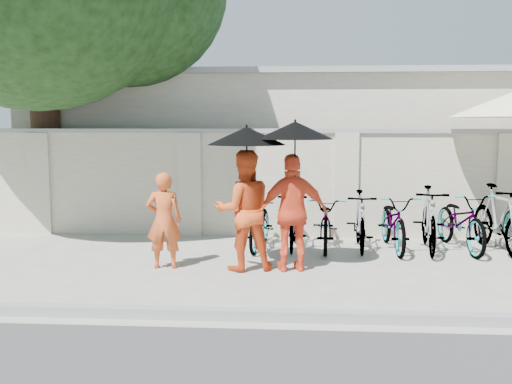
{
  "coord_description": "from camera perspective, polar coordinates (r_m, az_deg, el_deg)",
  "views": [
    {
      "loc": [
        1.01,
        -7.81,
        2.17
      ],
      "look_at": [
        0.41,
        1.11,
        1.1
      ],
      "focal_mm": 40.0,
      "sensor_mm": 36.0,
      "label": 1
    }
  ],
  "objects": [
    {
      "name": "ground",
      "position": [
        8.17,
        -3.44,
        -8.59
      ],
      "size": [
        80.0,
        80.0,
        0.0
      ],
      "primitive_type": "plane",
      "color": "#AFA997"
    },
    {
      "name": "monk_right",
      "position": [
        8.4,
        3.73,
        -2.09
      ],
      "size": [
        1.08,
        0.61,
        1.74
      ],
      "primitive_type": "imported",
      "rotation": [
        0.0,
        0.0,
        3.33
      ],
      "color": "#F64D27",
      "rests_on": "ground"
    },
    {
      "name": "bike_2",
      "position": [
        9.99,
        7.06,
        -3.04
      ],
      "size": [
        0.71,
        1.81,
        0.93
      ],
      "primitive_type": "imported",
      "rotation": [
        0.0,
        0.0,
        -0.05
      ],
      "color": "gray",
      "rests_on": "ground"
    },
    {
      "name": "parasol_center",
      "position": [
        8.27,
        -0.94,
        5.64
      ],
      "size": [
        1.15,
        1.15,
        1.12
      ],
      "color": "black",
      "rests_on": "ground"
    },
    {
      "name": "monk_left",
      "position": [
        8.68,
        -9.19,
        -2.81
      ],
      "size": [
        0.57,
        0.4,
        1.46
      ],
      "primitive_type": "imported",
      "rotation": [
        0.0,
        0.0,
        3.24
      ],
      "color": "#D25322",
      "rests_on": "ground"
    },
    {
      "name": "compound_wall",
      "position": [
        11.07,
        3.76,
        0.74
      ],
      "size": [
        20.0,
        0.3,
        2.0
      ],
      "primitive_type": "cube",
      "color": "beige",
      "rests_on": "ground"
    },
    {
      "name": "parasol_right",
      "position": [
        8.22,
        3.94,
        6.18
      ],
      "size": [
        1.11,
        1.11,
        1.22
      ],
      "color": "black",
      "rests_on": "ground"
    },
    {
      "name": "building_behind",
      "position": [
        14.85,
        7.67,
        4.56
      ],
      "size": [
        14.0,
        6.0,
        3.2
      ],
      "primitive_type": "cube",
      "color": "beige",
      "rests_on": "ground"
    },
    {
      "name": "bike_6",
      "position": [
        10.43,
        19.83,
        -2.73
      ],
      "size": [
        0.92,
        2.02,
        1.02
      ],
      "primitive_type": "imported",
      "rotation": [
        0.0,
        0.0,
        0.13
      ],
      "color": "gray",
      "rests_on": "ground"
    },
    {
      "name": "bike_5",
      "position": [
        10.14,
        16.92,
        -2.64
      ],
      "size": [
        0.74,
        1.89,
        1.11
      ],
      "primitive_type": "imported",
      "rotation": [
        0.0,
        0.0,
        -0.12
      ],
      "color": "gray",
      "rests_on": "ground"
    },
    {
      "name": "bike_7",
      "position": [
        10.44,
        23.14,
        -2.51
      ],
      "size": [
        0.77,
        1.97,
        1.15
      ],
      "primitive_type": "imported",
      "rotation": [
        0.0,
        0.0,
        0.12
      ],
      "color": "gray",
      "rests_on": "ground"
    },
    {
      "name": "bike_1",
      "position": [
        9.98,
        3.75,
        -2.73
      ],
      "size": [
        0.56,
        1.74,
        1.03
      ],
      "primitive_type": "imported",
      "rotation": [
        0.0,
        0.0,
        -0.05
      ],
      "color": "gray",
      "rests_on": "ground"
    },
    {
      "name": "bike_4",
      "position": [
        10.1,
        13.63,
        -2.93
      ],
      "size": [
        0.7,
        1.89,
        0.98
      ],
      "primitive_type": "imported",
      "rotation": [
        0.0,
        0.0,
        0.03
      ],
      "color": "gray",
      "rests_on": "ground"
    },
    {
      "name": "bike_0",
      "position": [
        10.01,
        0.44,
        -3.09
      ],
      "size": [
        0.78,
        1.75,
        0.89
      ],
      "primitive_type": "imported",
      "rotation": [
        0.0,
        0.0,
        -0.12
      ],
      "color": "gray",
      "rests_on": "ground"
    },
    {
      "name": "monk_center",
      "position": [
        8.44,
        -1.22,
        -1.85
      ],
      "size": [
        1.01,
        0.88,
        1.79
      ],
      "primitive_type": "imported",
      "rotation": [
        0.0,
        0.0,
        3.4
      ],
      "color": "#E24D1C",
      "rests_on": "ground"
    },
    {
      "name": "bike_3",
      "position": [
        10.01,
        10.38,
        -2.85
      ],
      "size": [
        0.56,
        1.71,
        1.02
      ],
      "primitive_type": "imported",
      "rotation": [
        0.0,
        0.0,
        -0.05
      ],
      "color": "gray",
      "rests_on": "ground"
    },
    {
      "name": "kerb",
      "position": [
        6.54,
        -5.36,
        -12.02
      ],
      "size": [
        40.0,
        0.16,
        0.12
      ],
      "primitive_type": "cube",
      "color": "gray",
      "rests_on": "ground"
    }
  ]
}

